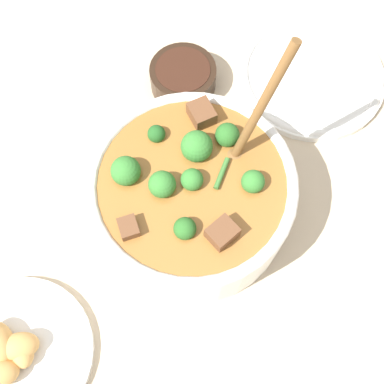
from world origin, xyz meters
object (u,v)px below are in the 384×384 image
object	(u,v)px
stew_bowl	(192,194)
food_plate	(14,353)
empty_plate	(311,75)
condiment_bowl	(183,76)

from	to	relation	value
stew_bowl	food_plate	bearing A→B (deg)	-131.03
food_plate	empty_plate	bearing A→B (deg)	53.22
stew_bowl	empty_plate	distance (m)	0.32
stew_bowl	food_plate	size ratio (longest dim) A/B	1.42
condiment_bowl	empty_plate	bearing A→B (deg)	11.20
condiment_bowl	food_plate	size ratio (longest dim) A/B	0.53
empty_plate	stew_bowl	bearing A→B (deg)	-122.52
food_plate	stew_bowl	bearing A→B (deg)	48.97
condiment_bowl	empty_plate	distance (m)	0.22
stew_bowl	condiment_bowl	xyz separation A→B (m)	(-0.04, 0.22, -0.04)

